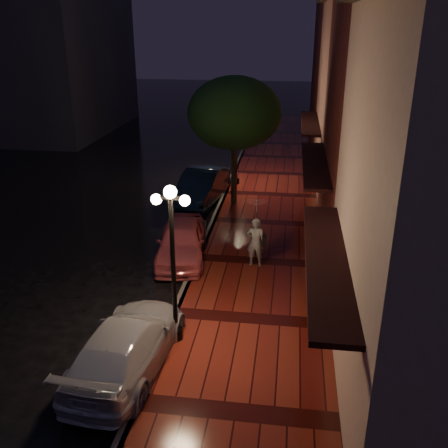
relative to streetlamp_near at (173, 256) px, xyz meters
The scene contains 14 objects.
ground 5.65m from the streetlamp_near, 94.00° to the left, with size 120.00×120.00×0.00m, color black.
sidewalk 5.91m from the streetlamp_near, 69.19° to the left, with size 4.50×60.00×0.15m, color #440F0C.
curb 5.61m from the streetlamp_near, 94.00° to the left, with size 0.25×60.00×0.15m, color #595451.
storefront_mid 10.08m from the streetlamp_near, 46.47° to the left, with size 5.00×8.00×11.00m, color #511914.
storefront_far 16.52m from the streetlamp_near, 66.09° to the left, with size 5.00×8.00×9.00m, color #8C5951.
storefront_extra 25.98m from the streetlamp_near, 75.10° to the left, with size 5.00×12.00×10.00m, color #511914.
streetlamp_near is the anchor object (origin of this frame).
streetlamp_far 14.00m from the streetlamp_near, 90.00° to the left, with size 0.96×0.36×4.31m.
street_tree 11.12m from the streetlamp_near, 88.65° to the left, with size 4.16×4.16×5.80m.
pink_car 5.52m from the streetlamp_near, 100.55° to the left, with size 1.69×4.19×1.43m, color #C85259.
navy_car 11.47m from the streetlamp_near, 96.83° to the left, with size 1.67×4.79×1.58m, color black.
silver_car 2.45m from the streetlamp_near, 128.68° to the right, with size 1.91×4.69×1.36m, color #B7B8BF.
woman_with_umbrella 5.03m from the streetlamp_near, 69.19° to the left, with size 1.02×1.04×2.46m.
parking_meter 5.89m from the streetlamp_near, 92.04° to the left, with size 0.12×0.10×1.18m.
Camera 1 is at (3.16, -16.02, 8.07)m, focal length 40.00 mm.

